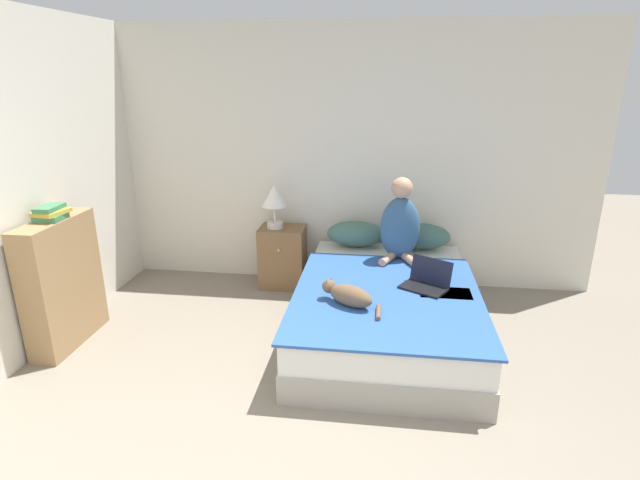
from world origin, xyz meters
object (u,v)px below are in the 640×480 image
at_px(person_sitting, 400,224).
at_px(laptop_open, 426,282).
at_px(nightstand, 283,257).
at_px(bookshelf, 62,283).
at_px(pillow_near, 356,234).
at_px(table_lamp, 274,199).
at_px(book_stack_top, 50,213).
at_px(cat_tabby, 348,295).
at_px(bed, 386,309).
at_px(pillow_far, 421,236).

height_order(person_sitting, laptop_open, person_sitting).
height_order(nightstand, bookshelf, bookshelf).
bearing_deg(pillow_near, bookshelf, -148.73).
distance_m(table_lamp, book_stack_top, 1.94).
relative_size(cat_tabby, book_stack_top, 1.73).
xyz_separation_m(laptop_open, book_stack_top, (-2.83, -0.40, 0.58)).
bearing_deg(bookshelf, person_sitting, 21.71).
bearing_deg(book_stack_top, table_lamp, 42.97).
relative_size(bed, pillow_far, 3.80).
xyz_separation_m(nightstand, table_lamp, (-0.07, -0.02, 0.61)).
distance_m(bed, cat_tabby, 0.60).
distance_m(bed, pillow_far, 1.02).
xyz_separation_m(bed, bookshelf, (-2.54, -0.45, 0.29)).
xyz_separation_m(cat_tabby, nightstand, (-0.76, 1.32, -0.23)).
bearing_deg(laptop_open, pillow_near, 153.94).
bearing_deg(bed, laptop_open, -8.50).
bearing_deg(bookshelf, cat_tabby, 0.46).
bearing_deg(nightstand, table_lamp, -162.46).
xyz_separation_m(person_sitting, cat_tabby, (-0.38, -1.03, -0.25)).
relative_size(laptop_open, nightstand, 0.69).
xyz_separation_m(pillow_near, person_sitting, (0.41, -0.30, 0.20)).
bearing_deg(book_stack_top, pillow_near, 31.34).
relative_size(bed, bookshelf, 2.08).
bearing_deg(person_sitting, table_lamp, 167.48).
relative_size(pillow_near, person_sitting, 0.75).
relative_size(laptop_open, book_stack_top, 1.67).
xyz_separation_m(cat_tabby, bookshelf, (-2.25, -0.02, -0.02)).
bearing_deg(bed, book_stack_top, -169.96).
bearing_deg(pillow_far, cat_tabby, -114.22).
bearing_deg(bed, pillow_near, 109.26).
height_order(bookshelf, book_stack_top, book_stack_top).
bearing_deg(pillow_far, table_lamp, -178.80).
xyz_separation_m(pillow_far, book_stack_top, (-2.84, -1.35, 0.50)).
height_order(pillow_near, nightstand, pillow_near).
distance_m(pillow_far, book_stack_top, 3.19).
height_order(bed, laptop_open, laptop_open).
distance_m(bed, nightstand, 1.38).
bearing_deg(cat_tabby, laptop_open, -116.62).
relative_size(person_sitting, table_lamp, 1.72).
distance_m(bed, laptop_open, 0.42).
bearing_deg(bed, table_lamp, 141.97).
xyz_separation_m(bookshelf, book_stack_top, (0.01, 0.00, 0.57)).
height_order(laptop_open, bookshelf, bookshelf).
distance_m(person_sitting, bookshelf, 2.85).
distance_m(cat_tabby, bookshelf, 2.25).
xyz_separation_m(bed, table_lamp, (-1.11, 0.87, 0.69)).
xyz_separation_m(pillow_near, cat_tabby, (0.03, -1.33, -0.04)).
bearing_deg(bed, pillow_far, 70.79).
relative_size(person_sitting, cat_tabby, 1.69).
height_order(laptop_open, nightstand, laptop_open).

